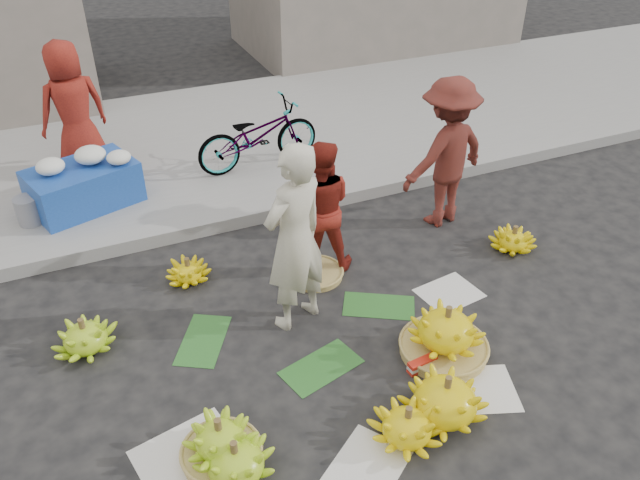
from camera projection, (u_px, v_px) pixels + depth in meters
name	position (u px, v px, depth m)	size (l,w,h in m)	color
ground	(323.00, 348.00, 5.27)	(80.00, 80.00, 0.00)	black
curb	(242.00, 216.00, 6.91)	(40.00, 0.25, 0.15)	gray
sidewalk	(195.00, 144.00, 8.51)	(40.00, 4.00, 0.12)	gray
newspaper_scatter	(366.00, 416.00, 4.66)	(3.20, 1.80, 0.00)	silver
banana_leaves	(303.00, 336.00, 5.39)	(2.00, 1.00, 0.00)	#1E551C
banana_bunch_0	(220.00, 443.00, 4.27)	(0.55, 0.55, 0.40)	olive
banana_bunch_1	(236.00, 462.00, 4.16)	(0.57, 0.57, 0.34)	#7FB419
banana_bunch_2	(446.00, 399.00, 4.57)	(0.84, 0.84, 0.40)	yellow
banana_bunch_3	(407.00, 426.00, 4.42)	(0.62, 0.62, 0.32)	yellow
banana_bunch_4	(446.00, 333.00, 5.11)	(0.78, 0.78, 0.49)	olive
banana_bunch_5	(513.00, 240.00, 6.45)	(0.47, 0.47, 0.27)	yellow
banana_bunch_6	(85.00, 336.00, 5.19)	(0.64, 0.64, 0.32)	#7FB419
banana_bunch_7	(188.00, 271.00, 6.00)	(0.47, 0.47, 0.26)	yellow
basket_spare	(315.00, 274.00, 6.10)	(0.53, 0.53, 0.06)	olive
incense_stack	(422.00, 364.00, 5.03)	(0.25, 0.08, 0.10)	red
vendor_cream	(295.00, 239.00, 5.11)	(0.63, 0.41, 1.71)	beige
vendor_red	(320.00, 207.00, 5.92)	(0.65, 0.51, 1.34)	maroon
man_striped	(446.00, 153.00, 6.54)	(1.06, 0.61, 1.64)	maroon
flower_table	(84.00, 183.00, 6.89)	(1.28, 1.01, 0.65)	navy
grey_bucket	(29.00, 210.00, 6.63)	(0.27, 0.27, 0.30)	slate
flower_vendor	(73.00, 109.00, 7.29)	(0.78, 0.51, 1.60)	maroon
bicycle	(258.00, 135.00, 7.61)	(1.56, 0.54, 0.82)	gray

